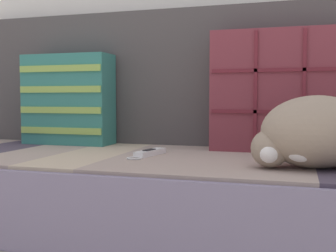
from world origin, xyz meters
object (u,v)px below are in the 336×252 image
(couch, at_px, (155,212))
(game_remote_far, at_px, (149,153))
(throw_pillow_striped, at_px, (68,100))
(sleeping_cat, at_px, (313,134))
(throw_pillow_quilted, at_px, (280,91))

(couch, bearing_deg, game_remote_far, -90.80)
(throw_pillow_striped, height_order, sleeping_cat, throw_pillow_striped)
(throw_pillow_quilted, distance_m, game_remote_far, 0.51)
(throw_pillow_striped, distance_m, game_remote_far, 0.53)
(throw_pillow_quilted, relative_size, throw_pillow_striped, 1.31)
(game_remote_far, bearing_deg, sleeping_cat, -11.32)
(couch, distance_m, throw_pillow_quilted, 0.61)
(couch, height_order, sleeping_cat, sleeping_cat)
(throw_pillow_quilted, height_order, game_remote_far, throw_pillow_quilted)
(throw_pillow_quilted, bearing_deg, game_remote_far, -149.41)
(sleeping_cat, bearing_deg, couch, 162.92)
(couch, distance_m, throw_pillow_striped, 0.61)
(throw_pillow_quilted, xyz_separation_m, sleeping_cat, (0.10, -0.34, -0.12))
(couch, xyz_separation_m, game_remote_far, (-0.00, -0.05, 0.21))
(throw_pillow_quilted, bearing_deg, throw_pillow_striped, -179.96)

